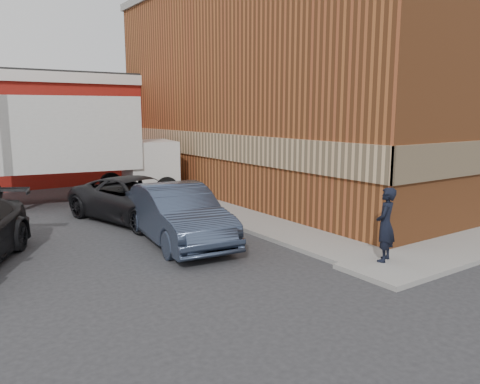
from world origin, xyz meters
TOP-DOWN VIEW (x-y plane):
  - ground at (0.00, 0.00)m, footprint 90.00×90.00m
  - brick_building at (8.50, 9.00)m, footprint 14.25×18.25m
  - sidewalk_west at (0.60, 9.00)m, footprint 1.80×18.00m
  - man at (0.66, -0.53)m, footprint 0.77×0.67m
  - sedan at (-2.48, 4.09)m, footprint 2.25×5.08m
  - suv_a at (-2.39, 7.18)m, footprint 3.76×5.79m
  - box_truck at (-3.19, 11.81)m, footprint 8.86×3.86m

SIDE VIEW (x-z plane):
  - ground at x=0.00m, z-range 0.00..0.00m
  - sidewalk_west at x=0.60m, z-range 0.00..0.12m
  - suv_a at x=-2.39m, z-range 0.00..1.48m
  - sedan at x=-2.48m, z-range 0.00..1.62m
  - man at x=0.66m, z-range 0.12..1.90m
  - box_truck at x=-3.19m, z-range 0.32..4.55m
  - brick_building at x=8.50m, z-range 0.00..9.36m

